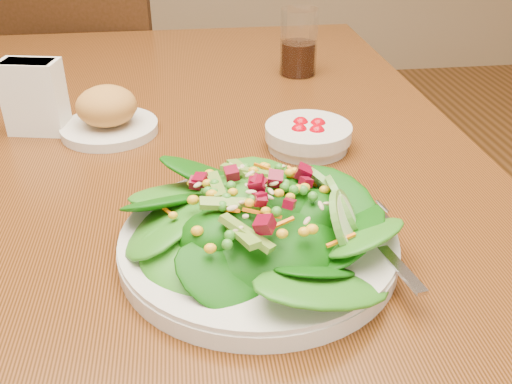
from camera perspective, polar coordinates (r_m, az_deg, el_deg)
dining_table at (r=0.91m, az=-7.20°, el=-1.46°), size 0.90×1.40×0.75m
chair_far at (r=1.80m, az=-15.88°, el=9.98°), size 0.54×0.55×1.01m
salad_plate at (r=0.62m, az=1.20°, el=-3.49°), size 0.31×0.30×0.09m
bread_plate at (r=0.93m, az=-14.60°, el=7.51°), size 0.15×0.15×0.08m
tomato_bowl at (r=0.86m, az=5.24°, el=5.62°), size 0.13×0.13×0.04m
drinking_glass at (r=1.17m, az=4.27°, el=14.26°), size 0.07×0.07×0.13m
napkin_holder at (r=0.96m, az=-21.32°, el=9.01°), size 0.10×0.07×0.12m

